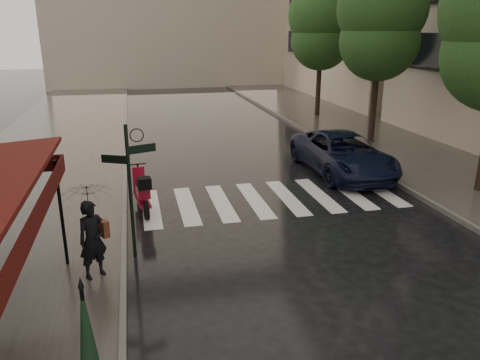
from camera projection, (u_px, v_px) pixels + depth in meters
name	position (u px, v px, depth m)	size (l,w,h in m)	color
ground	(207.00, 325.00, 8.31)	(120.00, 120.00, 0.00)	black
sidewalk_near	(46.00, 161.00, 18.46)	(6.00, 60.00, 0.12)	#38332D
sidewalk_far	(385.00, 142.00, 21.60)	(5.50, 60.00, 0.12)	#38332D
curb_near	(125.00, 156.00, 19.10)	(0.12, 60.00, 0.16)	#595651
curb_far	(329.00, 144.00, 21.00)	(0.12, 60.00, 0.16)	#595651
crosswalk	(271.00, 198.00, 14.50)	(7.85, 3.20, 0.01)	silver
signpost	(130.00, 181.00, 10.27)	(1.17, 0.29, 3.10)	black
tree_mid	(381.00, 15.00, 19.74)	(3.80, 3.80, 8.34)	black
tree_far	(322.00, 21.00, 26.31)	(3.80, 3.80, 8.16)	black
pedestrian_with_umbrella	(89.00, 203.00, 9.25)	(1.35, 1.36, 2.45)	black
scooter	(142.00, 192.00, 13.31)	(0.60, 1.90, 1.25)	black
parked_car	(343.00, 154.00, 16.88)	(2.42, 5.24, 1.46)	black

